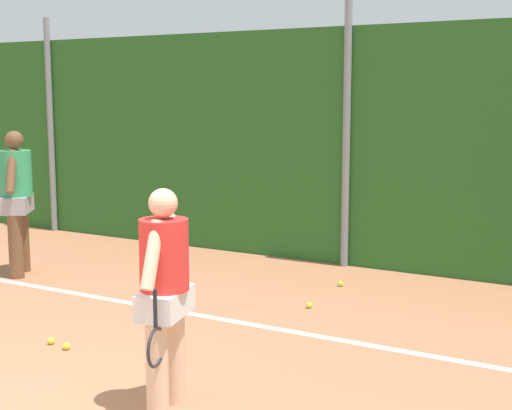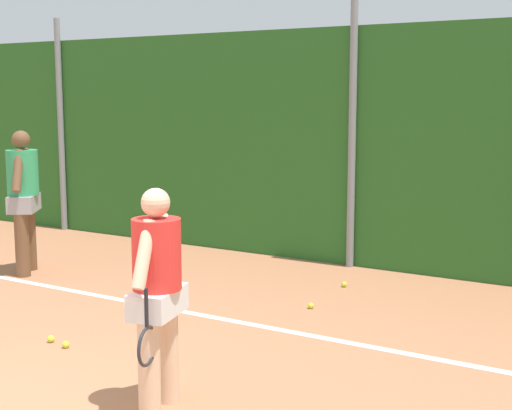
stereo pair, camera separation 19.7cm
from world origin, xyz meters
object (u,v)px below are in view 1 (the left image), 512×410
object	(u,v)px
tennis_ball_3	(51,341)
player_foreground_near	(165,289)
tennis_ball_5	(67,346)
player_midcourt	(17,195)
tennis_ball_4	(23,244)
tennis_ball_8	(341,284)
tennis_ball_2	(309,305)

from	to	relation	value
tennis_ball_3	player_foreground_near	bearing A→B (deg)	-19.70
tennis_ball_5	player_foreground_near	bearing A→B (deg)	-21.08
player_midcourt	tennis_ball_4	bearing A→B (deg)	11.26
tennis_ball_5	tennis_ball_4	bearing A→B (deg)	141.31
tennis_ball_8	tennis_ball_3	bearing A→B (deg)	-114.86
tennis_ball_2	tennis_ball_3	size ratio (longest dim) A/B	1.00
player_midcourt	tennis_ball_4	xyz separation A→B (m)	(-1.36, 1.31, -1.00)
tennis_ball_3	player_midcourt	bearing A→B (deg)	142.52
tennis_ball_3	tennis_ball_5	bearing A→B (deg)	-9.79
tennis_ball_2	tennis_ball_5	xyz separation A→B (m)	(-1.34, -2.28, 0.00)
tennis_ball_3	tennis_ball_5	distance (m)	0.24
player_foreground_near	tennis_ball_8	size ratio (longest dim) A/B	24.89
player_foreground_near	tennis_ball_3	xyz separation A→B (m)	(-1.80, 0.65, -0.89)
tennis_ball_2	tennis_ball_8	distance (m)	1.02
tennis_ball_8	player_midcourt	bearing A→B (deg)	-158.86
tennis_ball_4	tennis_ball_5	bearing A→B (deg)	-38.69
tennis_ball_2	tennis_ball_8	xyz separation A→B (m)	(-0.07, 1.01, 0.00)
player_foreground_near	tennis_ball_3	world-z (taller)	player_foreground_near
tennis_ball_4	tennis_ball_8	size ratio (longest dim) A/B	1.00
tennis_ball_4	tennis_ball_8	xyz separation A→B (m)	(5.18, 0.17, 0.00)
player_midcourt	tennis_ball_8	size ratio (longest dim) A/B	27.91
tennis_ball_2	tennis_ball_4	world-z (taller)	same
player_foreground_near	tennis_ball_5	bearing A→B (deg)	-124.80
player_foreground_near	tennis_ball_5	size ratio (longest dim) A/B	24.89
player_midcourt	tennis_ball_3	world-z (taller)	player_midcourt
tennis_ball_2	tennis_ball_3	distance (m)	2.74
tennis_ball_4	tennis_ball_8	world-z (taller)	same
tennis_ball_3	tennis_ball_8	bearing A→B (deg)	65.14
player_midcourt	tennis_ball_2	distance (m)	4.04
tennis_ball_2	tennis_ball_8	size ratio (longest dim) A/B	1.00
player_foreground_near	tennis_ball_4	world-z (taller)	player_foreground_near
player_midcourt	tennis_ball_3	distance (m)	3.08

